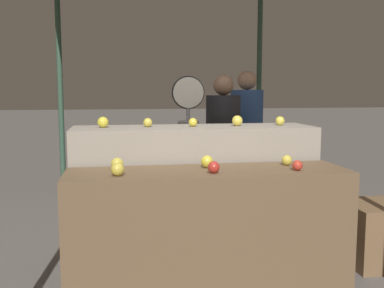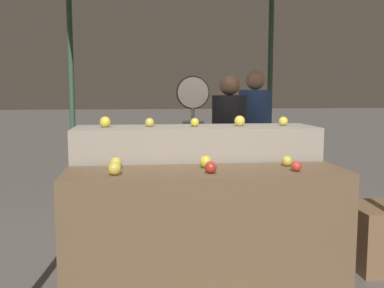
{
  "view_description": "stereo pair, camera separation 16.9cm",
  "coord_description": "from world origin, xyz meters",
  "views": [
    {
      "loc": [
        -0.63,
        -3.03,
        1.45
      ],
      "look_at": [
        -0.07,
        0.3,
        1.04
      ],
      "focal_mm": 42.0,
      "sensor_mm": 36.0,
      "label": 1
    },
    {
      "loc": [
        -0.46,
        -3.06,
        1.45
      ],
      "look_at": [
        -0.07,
        0.3,
        1.04
      ],
      "focal_mm": 42.0,
      "sensor_mm": 36.0,
      "label": 2
    }
  ],
  "objects": [
    {
      "name": "person_customer_left",
      "position": [
        0.86,
        1.98,
        0.95
      ],
      "size": [
        0.38,
        0.38,
        1.66
      ],
      "rotation": [
        0.0,
        0.0,
        3.14
      ],
      "color": "#2D2D38",
      "rests_on": "ground_plane"
    },
    {
      "name": "apple_front_1",
      "position": [
        0.01,
        -0.12,
        0.93
      ],
      "size": [
        0.08,
        0.08,
        0.08
      ],
      "primitive_type": "sphere",
      "color": "#B72D23",
      "rests_on": "display_counter_front"
    },
    {
      "name": "apple_front_4",
      "position": [
        0.01,
        0.1,
        0.93
      ],
      "size": [
        0.09,
        0.09,
        0.09
      ],
      "primitive_type": "sphere",
      "color": "gold",
      "rests_on": "display_counter_front"
    },
    {
      "name": "person_vendor_at_scale",
      "position": [
        0.46,
        1.47,
        0.92
      ],
      "size": [
        0.41,
        0.41,
        1.6
      ],
      "rotation": [
        0.0,
        0.0,
        2.99
      ],
      "color": "#2D2D38",
      "rests_on": "ground_plane"
    },
    {
      "name": "apple_back_2",
      "position": [
        -0.01,
        0.59,
        1.18
      ],
      "size": [
        0.07,
        0.07,
        0.07
      ],
      "primitive_type": "sphere",
      "color": "gold",
      "rests_on": "display_counter_back"
    },
    {
      "name": "wooden_crate_side",
      "position": [
        1.49,
        0.28,
        0.26
      ],
      "size": [
        0.51,
        0.51,
        0.51
      ],
      "primitive_type": "cube",
      "color": "brown",
      "rests_on": "ground_plane"
    },
    {
      "name": "display_counter_back",
      "position": [
        0.0,
        0.6,
        0.57
      ],
      "size": [
        1.98,
        0.55,
        1.15
      ],
      "primitive_type": "cube",
      "color": "gray",
      "rests_on": "ground_plane"
    },
    {
      "name": "apple_front_0",
      "position": [
        -0.63,
        -0.11,
        0.93
      ],
      "size": [
        0.09,
        0.09,
        0.09
      ],
      "primitive_type": "sphere",
      "color": "gold",
      "rests_on": "display_counter_front"
    },
    {
      "name": "apple_front_5",
      "position": [
        0.62,
        0.1,
        0.93
      ],
      "size": [
        0.08,
        0.08,
        0.08
      ],
      "primitive_type": "sphere",
      "color": "gold",
      "rests_on": "display_counter_front"
    },
    {
      "name": "display_counter_front",
      "position": [
        0.0,
        0.0,
        0.44
      ],
      "size": [
        1.98,
        0.55,
        0.89
      ],
      "primitive_type": "cube",
      "color": "brown",
      "rests_on": "ground_plane"
    },
    {
      "name": "produce_scale",
      "position": [
        0.05,
        1.19,
        1.16
      ],
      "size": [
        0.31,
        0.2,
        1.58
      ],
      "color": "#99999E",
      "rests_on": "ground_plane"
    },
    {
      "name": "apple_back_4",
      "position": [
        0.74,
        0.59,
        1.18
      ],
      "size": [
        0.08,
        0.08,
        0.08
      ],
      "primitive_type": "sphere",
      "color": "yellow",
      "rests_on": "display_counter_back"
    },
    {
      "name": "apple_back_0",
      "position": [
        -0.74,
        0.61,
        1.19
      ],
      "size": [
        0.09,
        0.09,
        0.09
      ],
      "primitive_type": "sphere",
      "color": "gold",
      "rests_on": "display_counter_back"
    },
    {
      "name": "apple_front_3",
      "position": [
        -0.63,
        0.12,
        0.93
      ],
      "size": [
        0.09,
        0.09,
        0.09
      ],
      "primitive_type": "sphere",
      "color": "gold",
      "rests_on": "display_counter_front"
    },
    {
      "name": "apple_back_1",
      "position": [
        -0.38,
        0.61,
        1.18
      ],
      "size": [
        0.07,
        0.07,
        0.07
      ],
      "primitive_type": "sphere",
      "color": "gold",
      "rests_on": "display_counter_back"
    },
    {
      "name": "apple_front_2",
      "position": [
        0.61,
        -0.12,
        0.92
      ],
      "size": [
        0.07,
        0.07,
        0.07
      ],
      "primitive_type": "sphere",
      "color": "red",
      "rests_on": "display_counter_front"
    },
    {
      "name": "apple_back_3",
      "position": [
        0.37,
        0.59,
        1.19
      ],
      "size": [
        0.09,
        0.09,
        0.09
      ],
      "primitive_type": "sphere",
      "color": "yellow",
      "rests_on": "display_counter_back"
    }
  ]
}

